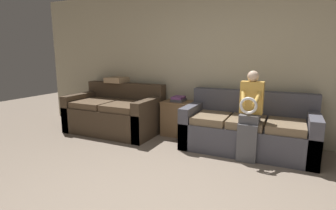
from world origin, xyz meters
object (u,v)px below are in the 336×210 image
object	(u,v)px
couch_side	(115,114)
child_left_seated	(250,112)
couch_main	(248,130)
book_stack	(179,99)
throw_pillow	(117,80)
side_shelf	(178,118)

from	to	relation	value
couch_side	child_left_seated	bearing A→B (deg)	-6.87
couch_main	book_stack	bearing A→B (deg)	169.84
child_left_seated	throw_pillow	world-z (taller)	child_left_seated
side_shelf	throw_pillow	xyz separation A→B (m)	(-1.34, 0.06, 0.61)
couch_main	couch_side	size ratio (longest dim) A/B	1.13
book_stack	couch_main	bearing A→B (deg)	-10.16
child_left_seated	throw_pillow	distance (m)	2.73
child_left_seated	side_shelf	distance (m)	1.46
couch_main	throw_pillow	world-z (taller)	throw_pillow
couch_main	throw_pillow	size ratio (longest dim) A/B	5.21
couch_main	side_shelf	bearing A→B (deg)	169.90
side_shelf	child_left_seated	bearing A→B (deg)	-24.15
throw_pillow	child_left_seated	bearing A→B (deg)	-13.63
side_shelf	book_stack	world-z (taller)	book_stack
throw_pillow	couch_side	bearing A→B (deg)	-60.86
couch_main	child_left_seated	world-z (taller)	child_left_seated
couch_side	couch_main	bearing A→B (deg)	1.63
child_left_seated	side_shelf	xyz separation A→B (m)	(-1.30, 0.58, -0.34)
couch_main	book_stack	world-z (taller)	couch_main
side_shelf	couch_main	bearing A→B (deg)	-10.10
couch_side	throw_pillow	size ratio (longest dim) A/B	4.62
couch_main	side_shelf	xyz separation A→B (m)	(-1.23, 0.22, 0.00)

